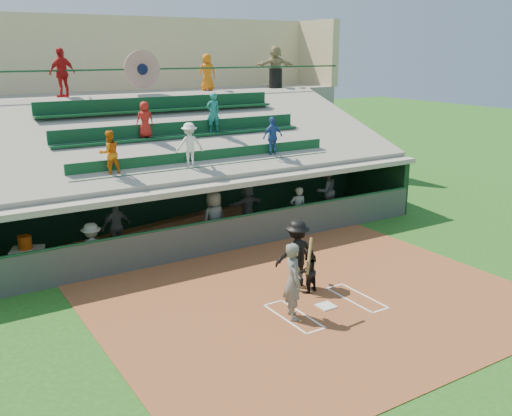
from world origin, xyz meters
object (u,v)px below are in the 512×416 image
trash_bin (276,78)px  water_cooler (25,242)px  white_table (28,261)px  home_plate (326,306)px  batter_at_plate (293,281)px  catcher (307,271)px

trash_bin → water_cooler: bearing=-154.3°
white_table → trash_bin: bearing=47.2°
white_table → water_cooler: water_cooler is taller
white_table → home_plate: bearing=-25.1°
home_plate → batter_at_plate: 1.43m
batter_at_plate → catcher: 1.64m
batter_at_plate → catcher: bearing=40.6°
trash_bin → white_table: bearing=-154.3°
catcher → white_table: 8.09m
batter_at_plate → water_cooler: batter_at_plate is taller
batter_at_plate → white_table: batter_at_plate is taller
batter_at_plate → trash_bin: bearing=57.8°
batter_at_plate → trash_bin: (7.86, 12.49, 4.08)m
home_plate → catcher: catcher is taller
catcher → water_cooler: bearing=-51.3°
home_plate → white_table: 8.69m
catcher → white_table: size_ratio=1.37×
batter_at_plate → white_table: 8.03m
catcher → trash_bin: trash_bin is taller
home_plate → trash_bin: (6.78, 12.46, 5.03)m
home_plate → trash_bin: 15.05m
water_cooler → trash_bin: 14.76m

